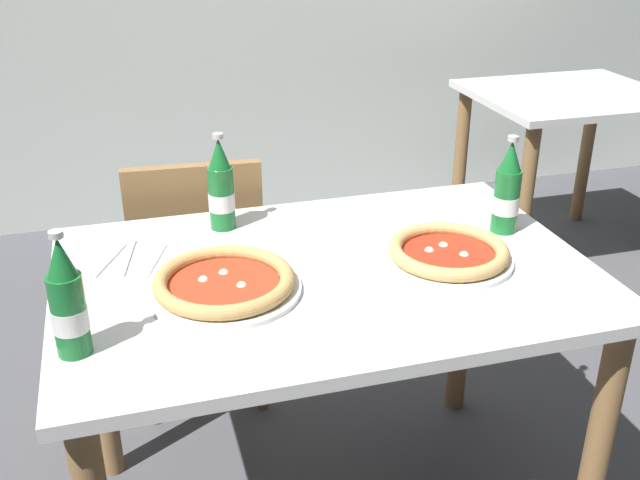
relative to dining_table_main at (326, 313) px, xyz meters
The scene contains 9 objects.
dining_table_main is the anchor object (origin of this frame).
chair_behind_table 0.67m from the dining_table_main, 110.53° to the left, with size 0.42×0.42×0.85m.
dining_table_background 1.93m from the dining_table_main, 40.97° to the left, with size 0.80×0.70×0.75m.
pizza_margherita_near 0.28m from the dining_table_main, behind, with size 0.33×0.33×0.04m.
pizza_marinara_far 0.31m from the dining_table_main, ahead, with size 0.30×0.30×0.04m.
beer_bottle_left 0.54m from the dining_table_main, ahead, with size 0.07×0.07×0.25m.
beer_bottle_center 0.41m from the dining_table_main, 122.51° to the left, with size 0.07×0.07×0.25m.
beer_bottle_right 0.61m from the dining_table_main, 160.70° to the right, with size 0.07×0.07×0.25m.
napkin_with_cutlery 0.49m from the dining_table_main, 159.08° to the left, with size 0.23×0.23×0.01m.
Camera 1 is at (-0.42, -1.42, 1.53)m, focal length 41.49 mm.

